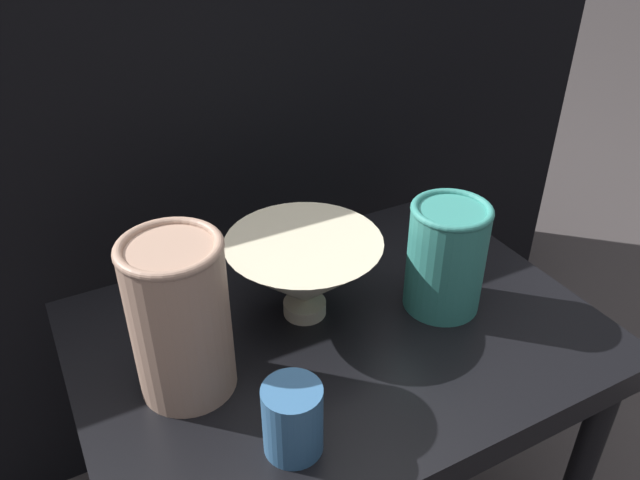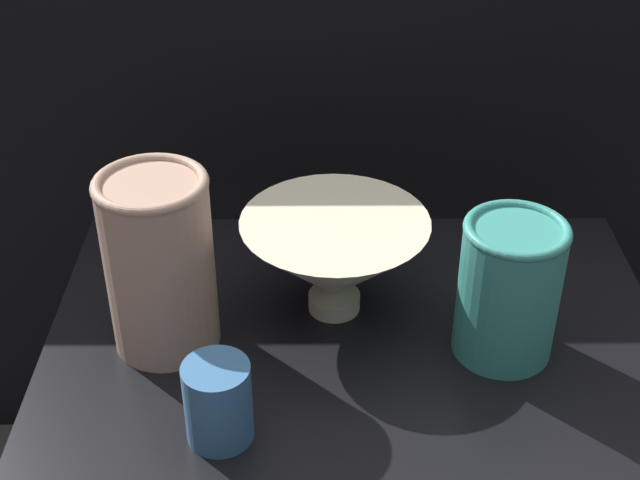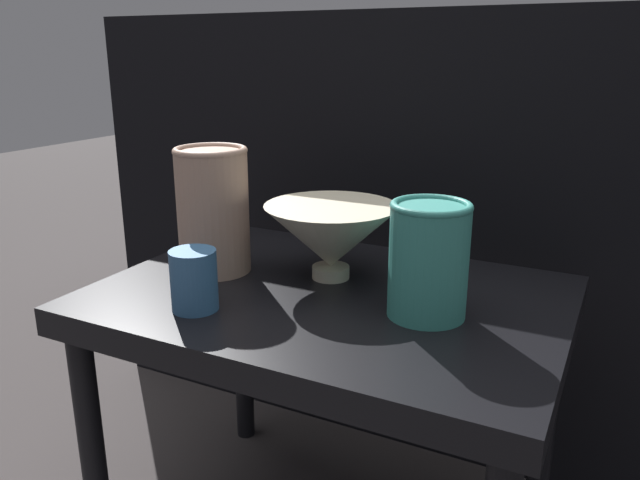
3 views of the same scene
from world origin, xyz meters
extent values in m
cube|color=black|center=(0.00, 0.00, 0.42)|extent=(0.65, 0.46, 0.04)
cylinder|color=black|center=(0.29, -0.20, 0.20)|extent=(0.04, 0.04, 0.40)
cylinder|color=black|center=(-0.29, 0.20, 0.20)|extent=(0.04, 0.04, 0.40)
cylinder|color=black|center=(0.29, 0.20, 0.20)|extent=(0.04, 0.04, 0.40)
cube|color=black|center=(0.00, 0.56, 0.42)|extent=(1.39, 0.50, 0.84)
cylinder|color=beige|center=(-0.02, 0.05, 0.45)|extent=(0.06, 0.06, 0.02)
cone|color=beige|center=(-0.02, 0.05, 0.51)|extent=(0.20, 0.20, 0.09)
cylinder|color=tan|center=(-0.20, 0.00, 0.53)|extent=(0.11, 0.11, 0.19)
torus|color=tan|center=(-0.20, 0.00, 0.63)|extent=(0.11, 0.11, 0.01)
cylinder|color=teal|center=(0.15, -0.02, 0.51)|extent=(0.10, 0.10, 0.14)
torus|color=teal|center=(0.15, -0.02, 0.59)|extent=(0.10, 0.10, 0.01)
cylinder|color=#33608E|center=(-0.13, -0.14, 0.48)|extent=(0.06, 0.06, 0.08)
camera|label=1|loc=(-0.30, -0.52, 0.97)|focal=35.00mm
camera|label=2|loc=(-0.04, -0.72, 1.04)|focal=50.00mm
camera|label=3|loc=(0.36, -0.74, 0.77)|focal=35.00mm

